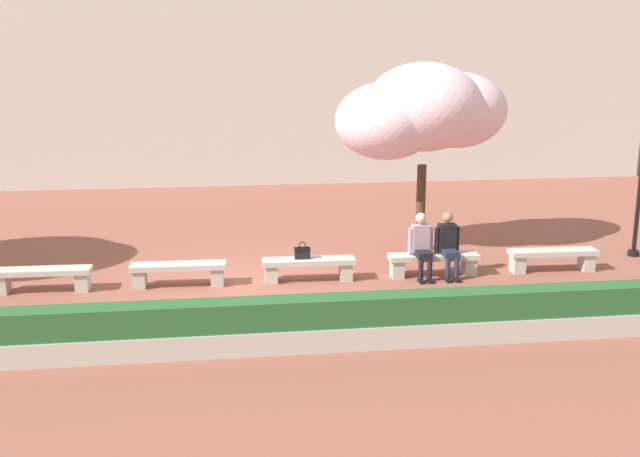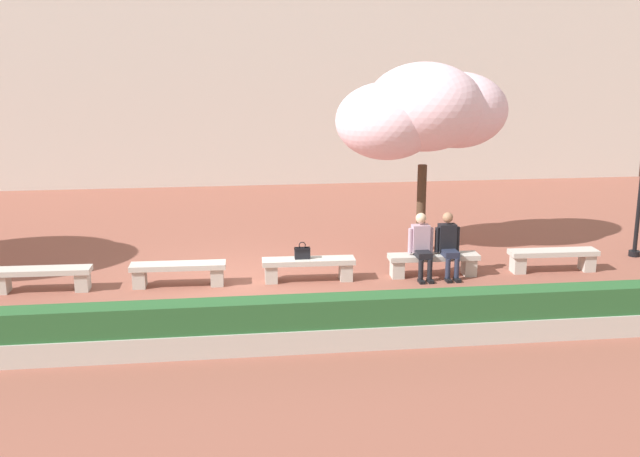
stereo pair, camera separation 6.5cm
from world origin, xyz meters
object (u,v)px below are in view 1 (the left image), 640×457
stone_bench_near_west (42,276)px  handbag (302,252)px  stone_bench_east_end (433,261)px  person_seated_left (422,243)px  person_seated_right (448,242)px  stone_bench_near_east (309,266)px  stone_bench_far_east (553,257)px  cherry_tree_main (422,112)px  stone_bench_center (178,271)px

stone_bench_near_west → handbag: 4.90m
stone_bench_east_end → person_seated_left: person_seated_left is taller
handbag → person_seated_right: bearing=-1.5°
stone_bench_near_east → person_seated_right: person_seated_right is taller
stone_bench_near_east → person_seated_right: 2.81m
stone_bench_far_east → person_seated_left: 2.80m
stone_bench_far_east → person_seated_left: person_seated_left is taller
stone_bench_near_west → stone_bench_far_east: (10.03, -0.00, 0.00)m
person_seated_right → handbag: 2.90m
handbag → cherry_tree_main: 4.30m
cherry_tree_main → stone_bench_far_east: bearing=-41.7°
stone_bench_center → handbag: bearing=0.6°
stone_bench_east_end → person_seated_left: (-0.27, -0.05, 0.39)m
stone_bench_center → cherry_tree_main: cherry_tree_main is taller
stone_bench_far_east → cherry_tree_main: 4.13m
stone_bench_far_east → person_seated_right: size_ratio=1.41×
person_seated_right → person_seated_left: bearing=180.0°
person_seated_left → handbag: 2.36m
stone_bench_near_west → stone_bench_center: same height
stone_bench_near_west → cherry_tree_main: (7.75, 2.03, 2.79)m
stone_bench_center → stone_bench_far_east: same height
stone_bench_east_end → stone_bench_far_east: 2.51m
person_seated_left → cherry_tree_main: size_ratio=0.31×
stone_bench_center → handbag: handbag is taller
stone_bench_near_east → person_seated_left: bearing=-1.4°
person_seated_left → handbag: bearing=178.1°
stone_bench_near_east → handbag: handbag is taller
stone_bench_near_east → cherry_tree_main: size_ratio=0.44×
stone_bench_near_east → person_seated_right: size_ratio=1.41×
stone_bench_near_east → person_seated_left: (2.24, -0.05, 0.39)m
stone_bench_near_east → person_seated_right: bearing=-1.1°
stone_bench_east_end → handbag: size_ratio=5.36×
stone_bench_far_east → person_seated_left: (-2.78, -0.05, 0.39)m
handbag → stone_bench_near_east: bearing=-11.7°
stone_bench_near_east → stone_bench_east_end: (2.51, -0.00, 0.00)m
stone_bench_center → handbag: size_ratio=5.36×
person_seated_left → stone_bench_center: bearing=179.4°
stone_bench_near_west → handbag: size_ratio=5.36×
stone_bench_near_east → stone_bench_far_east: (5.01, 0.00, 0.00)m
cherry_tree_main → handbag: bearing=-145.0°
stone_bench_center → stone_bench_near_east: bearing=0.0°
cherry_tree_main → stone_bench_east_end: bearing=-96.4°
stone_bench_center → stone_bench_near_east: same height
stone_bench_near_west → cherry_tree_main: size_ratio=0.44×
cherry_tree_main → stone_bench_center: bearing=-158.9°
stone_bench_east_end → handbag: bearing=179.5°
person_seated_right → stone_bench_center: bearing=179.4°
stone_bench_east_end → stone_bench_far_east: bearing=0.0°
stone_bench_east_end → stone_bench_center: bearing=180.0°
stone_bench_center → stone_bench_east_end: (5.01, -0.00, 0.00)m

